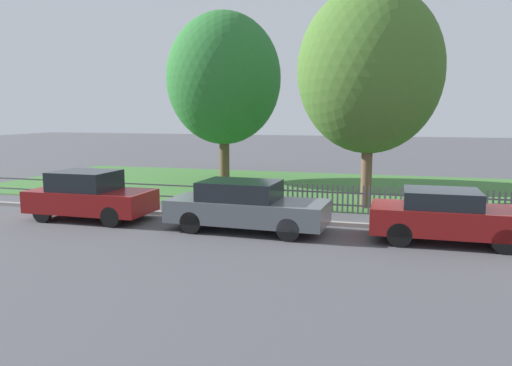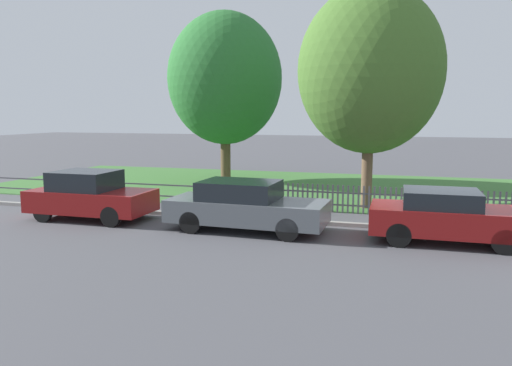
{
  "view_description": "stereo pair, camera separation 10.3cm",
  "coord_description": "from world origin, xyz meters",
  "px_view_note": "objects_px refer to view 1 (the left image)",
  "views": [
    {
      "loc": [
        -1.42,
        -14.58,
        3.34
      ],
      "look_at": [
        -5.82,
        0.73,
        1.1
      ],
      "focal_mm": 35.0,
      "sensor_mm": 36.0,
      "label": 1
    },
    {
      "loc": [
        -1.32,
        -14.55,
        3.34
      ],
      "look_at": [
        -5.82,
        0.73,
        1.1
      ],
      "focal_mm": 35.0,
      "sensor_mm": 36.0,
      "label": 2
    }
  ],
  "objects_px": {
    "tree_nearest_kerb": "(224,79)",
    "tree_behind_motorcycle": "(370,71)",
    "covered_motorcycle": "(245,195)",
    "parked_car_silver_hatchback": "(90,196)",
    "parked_car_black_saloon": "(246,206)",
    "parked_car_navy_estate": "(447,216)"
  },
  "relations": [
    {
      "from": "parked_car_black_saloon",
      "to": "tree_nearest_kerb",
      "type": "distance_m",
      "value": 11.38
    },
    {
      "from": "parked_car_silver_hatchback",
      "to": "parked_car_black_saloon",
      "type": "height_order",
      "value": "parked_car_silver_hatchback"
    },
    {
      "from": "tree_nearest_kerb",
      "to": "tree_behind_motorcycle",
      "type": "relative_size",
      "value": 1.07
    },
    {
      "from": "parked_car_navy_estate",
      "to": "parked_car_silver_hatchback",
      "type": "bearing_deg",
      "value": 179.95
    },
    {
      "from": "covered_motorcycle",
      "to": "tree_behind_motorcycle",
      "type": "xyz_separation_m",
      "value": [
        3.7,
        2.56,
        4.09
      ]
    },
    {
      "from": "parked_car_silver_hatchback",
      "to": "tree_nearest_kerb",
      "type": "bearing_deg",
      "value": 83.6
    },
    {
      "from": "parked_car_black_saloon",
      "to": "tree_behind_motorcycle",
      "type": "distance_m",
      "value": 6.83
    },
    {
      "from": "tree_behind_motorcycle",
      "to": "tree_nearest_kerb",
      "type": "bearing_deg",
      "value": 144.16
    },
    {
      "from": "parked_car_silver_hatchback",
      "to": "parked_car_black_saloon",
      "type": "distance_m",
      "value": 5.18
    },
    {
      "from": "parked_car_silver_hatchback",
      "to": "tree_behind_motorcycle",
      "type": "height_order",
      "value": "tree_behind_motorcycle"
    },
    {
      "from": "tree_nearest_kerb",
      "to": "parked_car_black_saloon",
      "type": "bearing_deg",
      "value": -67.16
    },
    {
      "from": "covered_motorcycle",
      "to": "tree_nearest_kerb",
      "type": "distance_m",
      "value": 9.49
    },
    {
      "from": "parked_car_black_saloon",
      "to": "tree_behind_motorcycle",
      "type": "xyz_separation_m",
      "value": [
        3.06,
        4.56,
        4.06
      ]
    },
    {
      "from": "parked_car_silver_hatchback",
      "to": "parked_car_black_saloon",
      "type": "bearing_deg",
      "value": -1.3
    },
    {
      "from": "covered_motorcycle",
      "to": "tree_nearest_kerb",
      "type": "xyz_separation_m",
      "value": [
        -3.46,
        7.73,
        4.28
      ]
    },
    {
      "from": "parked_car_silver_hatchback",
      "to": "tree_nearest_kerb",
      "type": "xyz_separation_m",
      "value": [
        1.08,
        9.61,
        4.21
      ]
    },
    {
      "from": "parked_car_black_saloon",
      "to": "parked_car_navy_estate",
      "type": "xyz_separation_m",
      "value": [
        5.39,
        0.17,
        -0.02
      ]
    },
    {
      "from": "covered_motorcycle",
      "to": "tree_behind_motorcycle",
      "type": "relative_size",
      "value": 0.25
    },
    {
      "from": "parked_car_black_saloon",
      "to": "tree_behind_motorcycle",
      "type": "relative_size",
      "value": 0.6
    },
    {
      "from": "tree_behind_motorcycle",
      "to": "covered_motorcycle",
      "type": "bearing_deg",
      "value": -145.33
    },
    {
      "from": "parked_car_black_saloon",
      "to": "tree_nearest_kerb",
      "type": "height_order",
      "value": "tree_nearest_kerb"
    },
    {
      "from": "covered_motorcycle",
      "to": "tree_nearest_kerb",
      "type": "bearing_deg",
      "value": 113.17
    }
  ]
}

